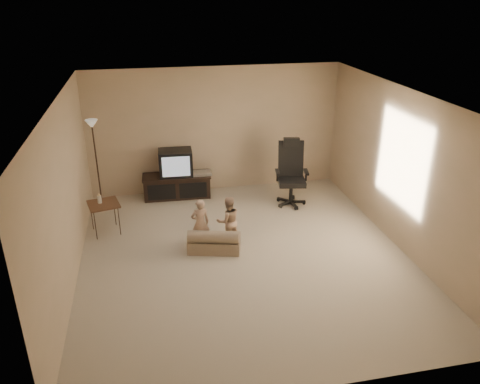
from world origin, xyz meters
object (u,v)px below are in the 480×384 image
at_px(side_table, 103,204).
at_px(toddler_right, 228,221).
at_px(tv_stand, 177,178).
at_px(floor_lamp, 94,144).
at_px(child_sofa, 214,242).
at_px(office_chair, 291,181).
at_px(toddler_left, 200,223).

bearing_deg(side_table, toddler_right, -22.10).
height_order(tv_stand, floor_lamp, floor_lamp).
relative_size(floor_lamp, child_sofa, 1.86).
height_order(office_chair, child_sofa, office_chair).
bearing_deg(office_chair, toddler_left, -135.68).
distance_m(toddler_left, toddler_right, 0.45).
bearing_deg(child_sofa, toddler_left, 147.48).
distance_m(side_table, toddler_right, 2.14).
distance_m(office_chair, child_sofa, 2.30).
distance_m(tv_stand, floor_lamp, 1.69).
xyz_separation_m(child_sofa, toddler_right, (0.26, 0.18, 0.25)).
xyz_separation_m(office_chair, toddler_right, (-1.46, -1.31, -0.04)).
height_order(floor_lamp, toddler_left, floor_lamp).
bearing_deg(toddler_left, child_sofa, 126.34).
height_order(side_table, child_sofa, side_table).
height_order(child_sofa, toddler_left, toddler_left).
bearing_deg(tv_stand, office_chair, -17.02).
xyz_separation_m(side_table, toddler_right, (1.98, -0.81, -0.11)).
xyz_separation_m(side_table, toddler_left, (1.53, -0.78, -0.11)).
relative_size(tv_stand, toddler_right, 1.66).
relative_size(office_chair, floor_lamp, 0.75).
distance_m(office_chair, floor_lamp, 3.73).
xyz_separation_m(tv_stand, side_table, (-1.33, -1.25, 0.12)).
bearing_deg(floor_lamp, tv_stand, 3.87).
relative_size(child_sofa, toddler_right, 1.09).
height_order(floor_lamp, child_sofa, floor_lamp).
height_order(tv_stand, child_sofa, tv_stand).
bearing_deg(toddler_left, office_chair, -152.58).
bearing_deg(tv_stand, toddler_left, -81.73).
distance_m(side_table, child_sofa, 2.02).
xyz_separation_m(floor_lamp, child_sofa, (1.86, -2.14, -1.06)).
relative_size(child_sofa, toddler_left, 1.10).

